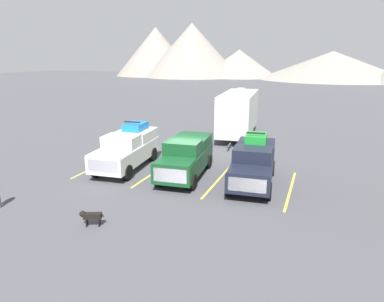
% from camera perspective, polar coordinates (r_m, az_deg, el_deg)
% --- Properties ---
extents(ground_plane, '(240.00, 240.00, 0.00)m').
position_cam_1_polar(ground_plane, '(19.07, -1.11, -4.24)').
color(ground_plane, '#47474C').
extents(pickup_truck_a, '(2.65, 5.65, 2.69)m').
position_cam_1_polar(pickup_truck_a, '(20.61, -10.88, 0.54)').
color(pickup_truck_a, white).
rests_on(pickup_truck_a, ground).
extents(pickup_truck_b, '(2.55, 5.47, 2.15)m').
position_cam_1_polar(pickup_truck_b, '(18.81, -1.02, -0.89)').
color(pickup_truck_b, '#144723').
rests_on(pickup_truck_b, ground).
extents(pickup_truck_c, '(2.58, 5.40, 2.61)m').
position_cam_1_polar(pickup_truck_c, '(17.94, 10.37, -1.83)').
color(pickup_truck_c, black).
rests_on(pickup_truck_c, ground).
extents(lot_stripe_a, '(0.12, 5.50, 0.01)m').
position_cam_1_polar(lot_stripe_a, '(21.81, -15.22, -2.21)').
color(lot_stripe_a, gold).
rests_on(lot_stripe_a, ground).
extents(lot_stripe_b, '(0.12, 5.50, 0.01)m').
position_cam_1_polar(lot_stripe_b, '(19.85, -6.23, -3.51)').
color(lot_stripe_b, gold).
rests_on(lot_stripe_b, ground).
extents(lot_stripe_c, '(0.12, 5.50, 0.01)m').
position_cam_1_polar(lot_stripe_c, '(18.48, 4.44, -4.94)').
color(lot_stripe_c, gold).
rests_on(lot_stripe_c, ground).
extents(lot_stripe_d, '(0.12, 5.50, 0.01)m').
position_cam_1_polar(lot_stripe_d, '(17.85, 16.37, -6.32)').
color(lot_stripe_d, gold).
rests_on(lot_stripe_d, ground).
extents(camper_trailer_a, '(3.28, 8.91, 3.96)m').
position_cam_1_polar(camper_trailer_a, '(28.36, 7.89, 6.58)').
color(camper_trailer_a, silver).
rests_on(camper_trailer_a, ground).
extents(dog, '(0.92, 0.52, 0.65)m').
position_cam_1_polar(dog, '(14.10, -16.92, -10.49)').
color(dog, black).
rests_on(dog, ground).
extents(mountain_ridge, '(143.68, 50.73, 17.44)m').
position_cam_1_polar(mountain_ridge, '(107.84, 20.54, 14.79)').
color(mountain_ridge, gray).
rests_on(mountain_ridge, ground).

